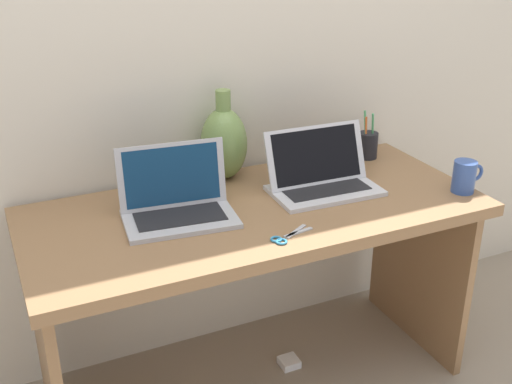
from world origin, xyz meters
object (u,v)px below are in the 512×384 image
(laptop_left, at_px, (176,199))
(coffee_mug, at_px, (465,176))
(green_vase, at_px, (224,142))
(power_brick, at_px, (289,362))
(laptop_right, at_px, (321,174))
(pen_cup, at_px, (368,145))
(scissors, at_px, (285,237))

(laptop_left, distance_m, coffee_mug, 0.96)
(green_vase, bearing_deg, coffee_mug, -33.46)
(power_brick, bearing_deg, laptop_left, 178.35)
(laptop_right, bearing_deg, coffee_mug, -27.25)
(laptop_left, distance_m, pen_cup, 0.84)
(scissors, bearing_deg, green_vase, 88.44)
(laptop_left, xyz_separation_m, power_brick, (0.40, -0.01, -0.75))
(pen_cup, distance_m, scissors, 0.74)
(laptop_left, distance_m, scissors, 0.37)
(laptop_right, distance_m, green_vase, 0.35)
(coffee_mug, xyz_separation_m, power_brick, (-0.53, 0.22, -0.75))
(laptop_left, bearing_deg, pen_cup, 12.21)
(laptop_right, height_order, green_vase, green_vase)
(pen_cup, bearing_deg, power_brick, -155.63)
(laptop_left, height_order, green_vase, green_vase)
(scissors, bearing_deg, coffee_mug, 3.79)
(laptop_right, height_order, coffee_mug, laptop_right)
(coffee_mug, relative_size, scissors, 0.81)
(pen_cup, bearing_deg, green_vase, 175.53)
(laptop_left, height_order, pen_cup, laptop_left)
(coffee_mug, height_order, power_brick, coffee_mug)
(scissors, bearing_deg, laptop_right, 44.61)
(laptop_right, bearing_deg, laptop_left, 178.94)
(laptop_right, height_order, pen_cup, laptop_right)
(coffee_mug, bearing_deg, laptop_right, 152.75)
(coffee_mug, relative_size, power_brick, 1.69)
(green_vase, height_order, pen_cup, green_vase)
(scissors, height_order, power_brick, scissors)
(green_vase, bearing_deg, power_brick, -56.85)
(laptop_left, distance_m, green_vase, 0.34)
(laptop_left, height_order, laptop_right, laptop_left)
(laptop_right, distance_m, pen_cup, 0.36)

